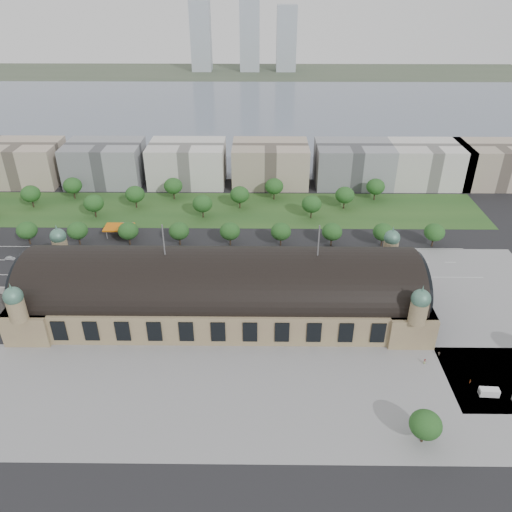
{
  "coord_description": "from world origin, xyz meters",
  "views": [
    {
      "loc": [
        14.42,
        -155.01,
        115.77
      ],
      "look_at": [
        12.64,
        18.9,
        14.0
      ],
      "focal_mm": 35.0,
      "sensor_mm": 36.0,
      "label": 1
    }
  ],
  "objects_px": {
    "bus_mid": "(211,271)",
    "pedestrian_2": "(439,353)",
    "parked_car_4": "(130,280)",
    "traffic_car_2": "(104,267)",
    "traffic_car_3": "(170,257)",
    "parked_car_1": "(74,275)",
    "parked_car_3": "(117,275)",
    "pedestrian_0": "(425,362)",
    "parked_car_6": "(185,275)",
    "bus_west": "(236,271)",
    "bus_east": "(279,269)",
    "parked_car_5": "(160,276)",
    "pedestrian_4": "(427,434)",
    "traffic_car_4": "(212,267)",
    "parked_car_0": "(75,276)",
    "pedestrian_1": "(470,382)",
    "parked_car_2": "(95,275)",
    "traffic_car_5": "(300,253)",
    "traffic_car_1": "(10,258)",
    "van_east": "(488,392)",
    "petrol_station": "(123,227)"
  },
  "relations": [
    {
      "from": "petrol_station",
      "to": "parked_car_0",
      "type": "xyz_separation_m",
      "value": [
        -11.17,
        -40.96,
        -2.29
      ]
    },
    {
      "from": "traffic_car_1",
      "to": "bus_mid",
      "type": "height_order",
      "value": "bus_mid"
    },
    {
      "from": "parked_car_4",
      "to": "bus_east",
      "type": "xyz_separation_m",
      "value": [
        63.08,
        8.14,
        0.74
      ]
    },
    {
      "from": "pedestrian_1",
      "to": "pedestrian_4",
      "type": "bearing_deg",
      "value": 156.59
    },
    {
      "from": "pedestrian_1",
      "to": "parked_car_0",
      "type": "bearing_deg",
      "value": 86.92
    },
    {
      "from": "traffic_car_1",
      "to": "bus_mid",
      "type": "distance_m",
      "value": 93.11
    },
    {
      "from": "parked_car_5",
      "to": "parked_car_3",
      "type": "bearing_deg",
      "value": -133.0
    },
    {
      "from": "traffic_car_3",
      "to": "parked_car_1",
      "type": "height_order",
      "value": "parked_car_1"
    },
    {
      "from": "van_east",
      "to": "traffic_car_1",
      "type": "bearing_deg",
      "value": 159.77
    },
    {
      "from": "traffic_car_2",
      "to": "bus_west",
      "type": "bearing_deg",
      "value": 81.11
    },
    {
      "from": "parked_car_4",
      "to": "pedestrian_2",
      "type": "height_order",
      "value": "pedestrian_2"
    },
    {
      "from": "traffic_car_1",
      "to": "bus_east",
      "type": "distance_m",
      "value": 122.0
    },
    {
      "from": "parked_car_3",
      "to": "traffic_car_3",
      "type": "bearing_deg",
      "value": 106.55
    },
    {
      "from": "traffic_car_1",
      "to": "van_east",
      "type": "height_order",
      "value": "van_east"
    },
    {
      "from": "parked_car_3",
      "to": "parked_car_4",
      "type": "relative_size",
      "value": 0.83
    },
    {
      "from": "parked_car_1",
      "to": "bus_west",
      "type": "distance_m",
      "value": 69.1
    },
    {
      "from": "bus_mid",
      "to": "pedestrian_0",
      "type": "xyz_separation_m",
      "value": [
        76.49,
        -55.34,
        -0.66
      ]
    },
    {
      "from": "parked_car_3",
      "to": "traffic_car_1",
      "type": "bearing_deg",
      "value": -125.36
    },
    {
      "from": "parked_car_3",
      "to": "pedestrian_2",
      "type": "bearing_deg",
      "value": 47.44
    },
    {
      "from": "parked_car_5",
      "to": "bus_west",
      "type": "relative_size",
      "value": 0.46
    },
    {
      "from": "parked_car_0",
      "to": "pedestrian_2",
      "type": "relative_size",
      "value": 2.08
    },
    {
      "from": "traffic_car_3",
      "to": "pedestrian_0",
      "type": "height_order",
      "value": "pedestrian_0"
    },
    {
      "from": "traffic_car_2",
      "to": "parked_car_4",
      "type": "xyz_separation_m",
      "value": [
        13.7,
        -9.99,
        -0.0
      ]
    },
    {
      "from": "petrol_station",
      "to": "pedestrian_1",
      "type": "bearing_deg",
      "value": -37.2
    },
    {
      "from": "bus_west",
      "to": "pedestrian_0",
      "type": "xyz_separation_m",
      "value": [
        65.89,
        -55.47,
        -0.77
      ]
    },
    {
      "from": "parked_car_1",
      "to": "parked_car_3",
      "type": "distance_m",
      "value": 17.92
    },
    {
      "from": "traffic_car_2",
      "to": "pedestrian_2",
      "type": "height_order",
      "value": "pedestrian_2"
    },
    {
      "from": "traffic_car_4",
      "to": "pedestrian_4",
      "type": "relative_size",
      "value": 2.06
    },
    {
      "from": "bus_mid",
      "to": "pedestrian_2",
      "type": "relative_size",
      "value": 6.1
    },
    {
      "from": "traffic_car_1",
      "to": "parked_car_6",
      "type": "bearing_deg",
      "value": -94.8
    },
    {
      "from": "traffic_car_2",
      "to": "traffic_car_3",
      "type": "height_order",
      "value": "traffic_car_2"
    },
    {
      "from": "traffic_car_2",
      "to": "parked_car_5",
      "type": "xyz_separation_m",
      "value": [
        25.95,
        -7.07,
        0.01
      ]
    },
    {
      "from": "pedestrian_2",
      "to": "bus_mid",
      "type": "bearing_deg",
      "value": 27.21
    },
    {
      "from": "bus_west",
      "to": "bus_mid",
      "type": "distance_m",
      "value": 10.6
    },
    {
      "from": "parked_car_2",
      "to": "parked_car_3",
      "type": "distance_m",
      "value": 9.15
    },
    {
      "from": "traffic_car_2",
      "to": "traffic_car_1",
      "type": "bearing_deg",
      "value": -104.63
    },
    {
      "from": "parked_car_0",
      "to": "parked_car_1",
      "type": "bearing_deg",
      "value": -81.42
    },
    {
      "from": "traffic_car_3",
      "to": "parked_car_5",
      "type": "xyz_separation_m",
      "value": [
        -1.63,
        -16.76,
        0.06
      ]
    },
    {
      "from": "traffic_car_4",
      "to": "parked_car_1",
      "type": "height_order",
      "value": "parked_car_1"
    },
    {
      "from": "traffic_car_5",
      "to": "pedestrian_1",
      "type": "xyz_separation_m",
      "value": [
        48.88,
        -82.09,
        0.25
      ]
    },
    {
      "from": "van_east",
      "to": "pedestrian_1",
      "type": "relative_size",
      "value": 3.12
    },
    {
      "from": "parked_car_6",
      "to": "pedestrian_4",
      "type": "height_order",
      "value": "pedestrian_4"
    },
    {
      "from": "traffic_car_2",
      "to": "traffic_car_3",
      "type": "bearing_deg",
      "value": 104.23
    },
    {
      "from": "traffic_car_3",
      "to": "traffic_car_5",
      "type": "relative_size",
      "value": 1.17
    },
    {
      "from": "parked_car_2",
      "to": "pedestrian_0",
      "type": "distance_m",
      "value": 136.97
    },
    {
      "from": "parked_car_3",
      "to": "parked_car_6",
      "type": "height_order",
      "value": "parked_car_6"
    },
    {
      "from": "traffic_car_1",
      "to": "van_east",
      "type": "bearing_deg",
      "value": -109.01
    },
    {
      "from": "parked_car_4",
      "to": "bus_mid",
      "type": "xyz_separation_m",
      "value": [
        33.85,
        6.04,
        0.86
      ]
    },
    {
      "from": "pedestrian_0",
      "to": "parked_car_6",
      "type": "bearing_deg",
      "value": 148.35
    },
    {
      "from": "parked_car_5",
      "to": "pedestrian_4",
      "type": "xyz_separation_m",
      "value": [
        90.45,
        -82.14,
        0.19
      ]
    }
  ]
}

